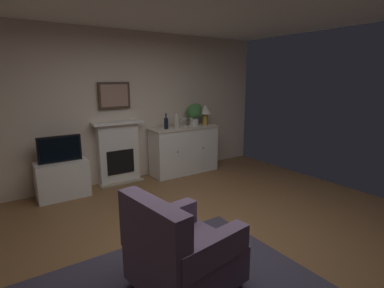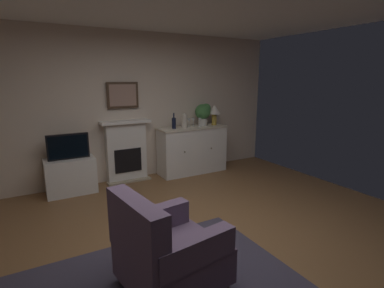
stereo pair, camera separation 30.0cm
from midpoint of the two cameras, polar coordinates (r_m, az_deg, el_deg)
name	(u,v)px [view 2 (the right image)]	position (r m, az deg, el deg)	size (l,w,h in m)	color
ground_plane	(206,248)	(3.52, 5.31, -19.49)	(6.01, 5.37, 0.10)	brown
wall_rear	(128,107)	(5.40, -10.74, 7.00)	(6.01, 0.06, 2.62)	beige
area_rug	(158,288)	(2.89, -3.31, -26.18)	(2.47, 1.70, 0.02)	#383342
fireplace_unit	(126,151)	(5.37, -11.04, -1.31)	(0.87, 0.30, 1.10)	white
framed_picture	(123,95)	(5.27, -11.65, 9.22)	(0.55, 0.04, 0.45)	#473323
sideboard_cabinet	(192,150)	(5.75, 1.55, -1.13)	(1.35, 0.49, 0.91)	white
table_lamp	(214,111)	(5.89, 5.79, 6.38)	(0.26, 0.26, 0.40)	#B79338
wine_bottle	(174,123)	(5.44, -1.95, 4.10)	(0.08, 0.08, 0.29)	black
wine_glass_left	(189,121)	(5.62, 0.94, 4.51)	(0.07, 0.07, 0.16)	silver
wine_glass_center	(193,120)	(5.69, 1.79, 4.62)	(0.07, 0.07, 0.16)	silver
wine_glass_right	(200,120)	(5.70, 3.03, 4.62)	(0.07, 0.07, 0.16)	silver
vase_decorative	(184,121)	(5.49, 0.08, 4.53)	(0.11, 0.11, 0.28)	beige
tv_cabinet	(71,176)	(5.08, -20.85, -5.80)	(0.75, 0.42, 0.58)	white
tv_set	(68,147)	(4.93, -21.24, -0.48)	(0.62, 0.07, 0.40)	black
potted_plant_small	(203,112)	(5.80, 3.68, 6.10)	(0.30, 0.30, 0.43)	beige
armchair	(166,252)	(2.65, -1.59, -20.15)	(0.90, 0.87, 0.92)	#604C66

